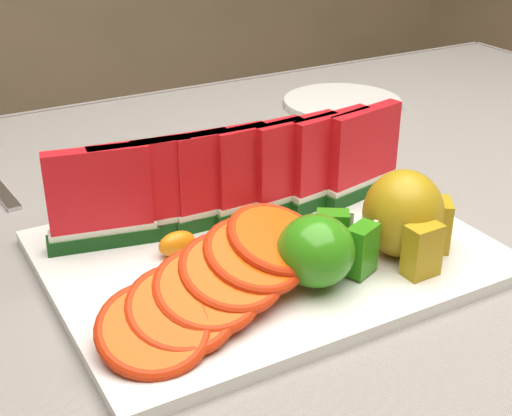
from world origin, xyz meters
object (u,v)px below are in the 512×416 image
(platter, at_px, (267,254))
(apple_cluster, at_px, (321,249))
(pear_cluster, at_px, (406,217))
(side_plate, at_px, (342,103))

(platter, height_order, apple_cluster, apple_cluster)
(pear_cluster, xyz_separation_m, side_plate, (0.23, 0.41, -0.05))
(platter, xyz_separation_m, side_plate, (0.33, 0.34, -0.00))
(apple_cluster, bearing_deg, platter, 97.95)
(apple_cluster, relative_size, side_plate, 0.50)
(pear_cluster, bearing_deg, side_plate, 61.19)
(platter, bearing_deg, pear_cluster, -33.48)
(platter, relative_size, pear_cluster, 3.99)
(platter, distance_m, side_plate, 0.48)
(apple_cluster, distance_m, side_plate, 0.53)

